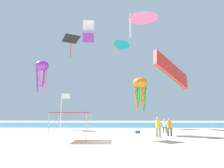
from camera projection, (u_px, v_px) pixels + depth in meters
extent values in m
cube|color=beige|center=(112.00, 142.00, 16.55)|extent=(110.00, 110.00, 0.10)
cube|color=teal|center=(114.00, 124.00, 45.78)|extent=(110.00, 23.83, 0.03)
cylinder|color=#B2B2B7|center=(49.00, 127.00, 16.54)|extent=(0.07, 0.07, 2.27)
cylinder|color=#B2B2B7|center=(86.00, 127.00, 16.49)|extent=(0.07, 0.07, 2.27)
cylinder|color=#B2B2B7|center=(59.00, 125.00, 19.43)|extent=(0.07, 0.07, 2.27)
cylinder|color=#B2B2B7|center=(91.00, 125.00, 19.37)|extent=(0.07, 0.07, 2.27)
cube|color=red|center=(72.00, 113.00, 18.13)|extent=(3.07, 2.99, 0.06)
cylinder|color=brown|center=(166.00, 130.00, 24.36)|extent=(0.15, 0.15, 0.74)
cylinder|color=brown|center=(164.00, 130.00, 24.33)|extent=(0.15, 0.15, 0.74)
cylinder|color=white|center=(165.00, 124.00, 24.45)|extent=(0.39, 0.39, 0.65)
sphere|color=tan|center=(165.00, 120.00, 24.51)|extent=(0.24, 0.24, 0.24)
cylinder|color=black|center=(171.00, 132.00, 20.60)|extent=(0.15, 0.15, 0.78)
cylinder|color=black|center=(168.00, 132.00, 20.74)|extent=(0.15, 0.15, 0.78)
cylinder|color=orange|center=(169.00, 125.00, 20.78)|extent=(0.41, 0.41, 0.68)
sphere|color=tan|center=(169.00, 120.00, 20.84)|extent=(0.26, 0.26, 0.26)
cylinder|color=slate|center=(157.00, 133.00, 19.63)|extent=(0.17, 0.17, 0.87)
cylinder|color=slate|center=(160.00, 133.00, 19.38)|extent=(0.17, 0.17, 0.87)
cylinder|color=yellow|center=(158.00, 124.00, 19.62)|extent=(0.45, 0.45, 0.76)
sphere|color=tan|center=(158.00, 118.00, 19.70)|extent=(0.28, 0.28, 0.28)
cylinder|color=silver|center=(61.00, 119.00, 14.62)|extent=(0.06, 0.06, 3.60)
cube|color=white|center=(66.00, 96.00, 14.85)|extent=(0.55, 0.02, 0.35)
cube|color=blue|center=(138.00, 132.00, 24.02)|extent=(0.56, 0.36, 0.32)
cube|color=white|center=(138.00, 130.00, 24.04)|extent=(0.57, 0.37, 0.03)
ellipsoid|color=purple|center=(42.00, 66.00, 34.93)|extent=(2.61, 2.61, 1.60)
cylinder|color=purple|center=(44.00, 76.00, 35.33)|extent=(0.30, 0.48, 2.47)
cylinder|color=pink|center=(39.00, 78.00, 35.08)|extent=(0.48, 0.46, 3.21)
cylinder|color=purple|center=(37.00, 80.00, 34.37)|extent=(0.62, 0.37, 3.94)
cylinder|color=pink|center=(39.00, 75.00, 34.03)|extent=(0.30, 0.48, 2.47)
cylinder|color=purple|center=(44.00, 77.00, 34.17)|extent=(0.48, 0.46, 3.21)
cylinder|color=pink|center=(46.00, 80.00, 34.77)|extent=(0.62, 0.37, 3.94)
cone|color=teal|center=(122.00, 44.00, 40.69)|extent=(4.41, 4.41, 1.53)
cylinder|color=yellow|center=(116.00, 50.00, 41.30)|extent=(0.27, 0.33, 2.50)
cube|color=black|center=(71.00, 39.00, 24.63)|extent=(2.39, 2.38, 0.43)
cylinder|color=red|center=(71.00, 51.00, 24.42)|extent=(0.11, 0.11, 1.87)
cube|color=white|center=(89.00, 26.00, 30.62)|extent=(1.65, 2.00, 1.80)
cube|color=purple|center=(88.00, 38.00, 30.34)|extent=(1.65, 2.00, 1.80)
cube|color=red|center=(171.00, 71.00, 24.12)|extent=(4.94, 5.03, 4.05)
cube|color=teal|center=(172.00, 78.00, 23.99)|extent=(3.84, 3.59, 2.23)
ellipsoid|color=orange|center=(140.00, 83.00, 35.61)|extent=(3.23, 3.23, 1.78)
cylinder|color=orange|center=(142.00, 94.00, 36.02)|extent=(0.38, 0.52, 2.76)
cylinder|color=green|center=(137.00, 97.00, 35.88)|extent=(0.49, 0.56, 3.57)
cylinder|color=orange|center=(136.00, 99.00, 35.14)|extent=(0.71, 0.33, 4.38)
cylinder|color=green|center=(139.00, 93.00, 34.66)|extent=(0.38, 0.52, 2.76)
cylinder|color=orange|center=(144.00, 96.00, 34.68)|extent=(0.49, 0.56, 3.57)
cylinder|color=green|center=(145.00, 99.00, 35.30)|extent=(0.71, 0.33, 4.38)
cone|color=pink|center=(143.00, 16.00, 29.69)|extent=(4.56, 4.57, 0.81)
cylinder|color=white|center=(130.00, 26.00, 29.66)|extent=(0.26, 1.48, 3.13)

